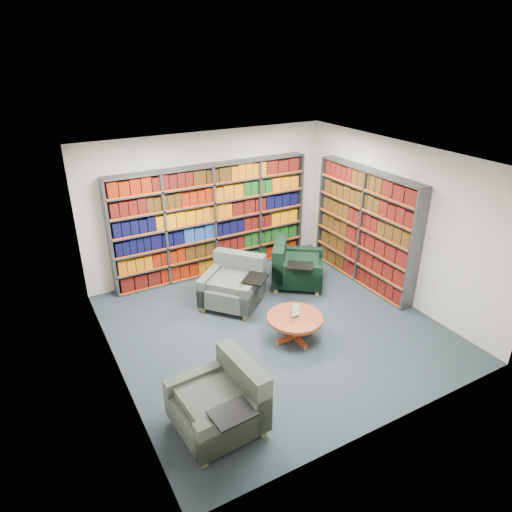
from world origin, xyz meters
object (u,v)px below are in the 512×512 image
chair_teal_front (224,403)px  coffee_table (295,321)px  chair_teal_left (235,285)px  chair_green_right (293,268)px

chair_teal_front → coffee_table: size_ratio=1.33×
chair_teal_left → chair_teal_front: (-1.43, -2.57, 0.00)m
chair_teal_left → coffee_table: (0.32, -1.47, -0.02)m
chair_green_right → coffee_table: chair_green_right is taller
chair_green_right → chair_teal_front: bearing=-135.9°
chair_teal_front → chair_green_right: bearing=44.1°
chair_teal_left → chair_teal_front: 2.94m
chair_green_right → coffee_table: 1.82m
chair_teal_left → coffee_table: bearing=-77.9°
chair_teal_front → coffee_table: bearing=32.1°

